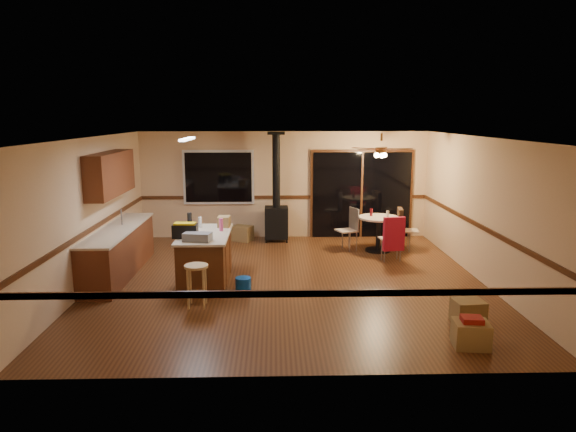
{
  "coord_description": "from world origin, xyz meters",
  "views": [
    {
      "loc": [
        -0.26,
        -8.98,
        2.97
      ],
      "look_at": [
        0.0,
        0.3,
        1.15
      ],
      "focal_mm": 32.0,
      "sensor_mm": 36.0,
      "label": 1
    }
  ],
  "objects_px": {
    "box_corner_a": "(471,334)",
    "kitchen_island": "(206,257)",
    "dining_table": "(378,228)",
    "box_under_window": "(242,233)",
    "chair_near": "(393,234)",
    "box_corner_b": "(468,312)",
    "blue_bucket": "(243,284)",
    "toolbox_black": "(185,231)",
    "chair_left": "(351,224)",
    "wood_stove": "(276,211)",
    "bar_stool": "(197,286)",
    "chair_right": "(401,224)",
    "toolbox_grey": "(197,237)"
  },
  "relations": [
    {
      "from": "chair_near",
      "to": "box_corner_a",
      "type": "height_order",
      "value": "chair_near"
    },
    {
      "from": "toolbox_grey",
      "to": "chair_near",
      "type": "distance_m",
      "value": 4.13
    },
    {
      "from": "wood_stove",
      "to": "chair_right",
      "type": "height_order",
      "value": "wood_stove"
    },
    {
      "from": "kitchen_island",
      "to": "bar_stool",
      "type": "bearing_deg",
      "value": -89.04
    },
    {
      "from": "toolbox_grey",
      "to": "blue_bucket",
      "type": "xyz_separation_m",
      "value": [
        0.75,
        0.07,
        -0.86
      ]
    },
    {
      "from": "dining_table",
      "to": "chair_near",
      "type": "height_order",
      "value": "chair_near"
    },
    {
      "from": "toolbox_grey",
      "to": "box_corner_a",
      "type": "height_order",
      "value": "toolbox_grey"
    },
    {
      "from": "wood_stove",
      "to": "dining_table",
      "type": "height_order",
      "value": "wood_stove"
    },
    {
      "from": "chair_near",
      "to": "dining_table",
      "type": "bearing_deg",
      "value": 98.2
    },
    {
      "from": "chair_left",
      "to": "box_corner_a",
      "type": "height_order",
      "value": "chair_left"
    },
    {
      "from": "box_corner_a",
      "to": "blue_bucket",
      "type": "bearing_deg",
      "value": 143.53
    },
    {
      "from": "blue_bucket",
      "to": "chair_near",
      "type": "xyz_separation_m",
      "value": [
        2.98,
        1.66,
        0.48
      ]
    },
    {
      "from": "box_under_window",
      "to": "chair_right",
      "type": "bearing_deg",
      "value": -15.25
    },
    {
      "from": "toolbox_grey",
      "to": "bar_stool",
      "type": "bearing_deg",
      "value": -84.28
    },
    {
      "from": "box_corner_b",
      "to": "chair_left",
      "type": "bearing_deg",
      "value": 104.76
    },
    {
      "from": "kitchen_island",
      "to": "wood_stove",
      "type": "relative_size",
      "value": 0.67
    },
    {
      "from": "box_corner_a",
      "to": "kitchen_island",
      "type": "bearing_deg",
      "value": 143.73
    },
    {
      "from": "kitchen_island",
      "to": "blue_bucket",
      "type": "relative_size",
      "value": 6.18
    },
    {
      "from": "chair_left",
      "to": "chair_near",
      "type": "relative_size",
      "value": 0.74
    },
    {
      "from": "toolbox_black",
      "to": "box_corner_a",
      "type": "xyz_separation_m",
      "value": [
        4.09,
        -2.47,
        -0.85
      ]
    },
    {
      "from": "wood_stove",
      "to": "chair_left",
      "type": "height_order",
      "value": "wood_stove"
    },
    {
      "from": "kitchen_island",
      "to": "chair_right",
      "type": "bearing_deg",
      "value": 27.49
    },
    {
      "from": "bar_stool",
      "to": "chair_near",
      "type": "bearing_deg",
      "value": 33.28
    },
    {
      "from": "toolbox_black",
      "to": "box_corner_a",
      "type": "relative_size",
      "value": 0.95
    },
    {
      "from": "wood_stove",
      "to": "box_corner_a",
      "type": "bearing_deg",
      "value": -66.81
    },
    {
      "from": "wood_stove",
      "to": "box_under_window",
      "type": "distance_m",
      "value": 0.99
    },
    {
      "from": "toolbox_black",
      "to": "wood_stove",
      "type": "bearing_deg",
      "value": 64.71
    },
    {
      "from": "chair_right",
      "to": "chair_left",
      "type": "bearing_deg",
      "value": 176.91
    },
    {
      "from": "kitchen_island",
      "to": "box_corner_a",
      "type": "distance_m",
      "value": 4.72
    },
    {
      "from": "wood_stove",
      "to": "box_corner_a",
      "type": "relative_size",
      "value": 5.65
    },
    {
      "from": "box_under_window",
      "to": "box_corner_b",
      "type": "bearing_deg",
      "value": -54.99
    },
    {
      "from": "chair_left",
      "to": "chair_near",
      "type": "height_order",
      "value": "same"
    },
    {
      "from": "blue_bucket",
      "to": "dining_table",
      "type": "distance_m",
      "value": 3.84
    },
    {
      "from": "chair_near",
      "to": "blue_bucket",
      "type": "bearing_deg",
      "value": -150.87
    },
    {
      "from": "bar_stool",
      "to": "dining_table",
      "type": "height_order",
      "value": "dining_table"
    },
    {
      "from": "toolbox_black",
      "to": "dining_table",
      "type": "distance_m",
      "value": 4.54
    },
    {
      "from": "chair_left",
      "to": "chair_near",
      "type": "distance_m",
      "value": 1.25
    },
    {
      "from": "blue_bucket",
      "to": "box_corner_a",
      "type": "height_order",
      "value": "box_corner_a"
    },
    {
      "from": "blue_bucket",
      "to": "chair_near",
      "type": "height_order",
      "value": "chair_near"
    },
    {
      "from": "box_corner_a",
      "to": "box_corner_b",
      "type": "relative_size",
      "value": 1.05
    },
    {
      "from": "dining_table",
      "to": "box_under_window",
      "type": "relative_size",
      "value": 1.97
    },
    {
      "from": "toolbox_grey",
      "to": "box_corner_b",
      "type": "relative_size",
      "value": 1.07
    },
    {
      "from": "bar_stool",
      "to": "box_corner_a",
      "type": "bearing_deg",
      "value": -22.27
    },
    {
      "from": "toolbox_grey",
      "to": "box_under_window",
      "type": "xyz_separation_m",
      "value": [
        0.52,
        3.66,
        -0.79
      ]
    },
    {
      "from": "box_corner_a",
      "to": "box_corner_b",
      "type": "height_order",
      "value": "box_corner_b"
    },
    {
      "from": "blue_bucket",
      "to": "dining_table",
      "type": "relative_size",
      "value": 0.31
    },
    {
      "from": "kitchen_island",
      "to": "wood_stove",
      "type": "bearing_deg",
      "value": 66.91
    },
    {
      "from": "toolbox_black",
      "to": "chair_left",
      "type": "height_order",
      "value": "toolbox_black"
    },
    {
      "from": "blue_bucket",
      "to": "bar_stool",
      "type": "bearing_deg",
      "value": -132.52
    },
    {
      "from": "toolbox_grey",
      "to": "chair_left",
      "type": "height_order",
      "value": "toolbox_grey"
    }
  ]
}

